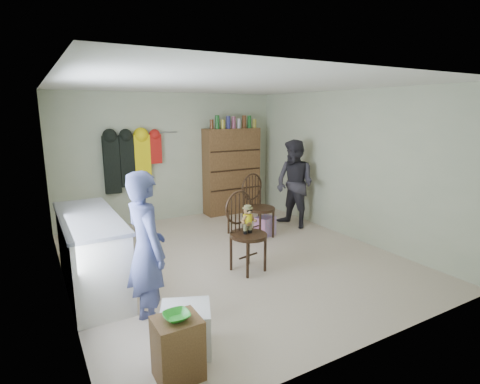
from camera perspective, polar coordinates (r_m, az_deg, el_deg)
ground_plane at (r=5.68m, az=-1.20°, el=-10.06°), size 5.00×5.00×0.00m
room_walls at (r=5.75m, az=-3.83°, el=6.47°), size 5.00×5.00×5.00m
counter at (r=4.94m, az=-21.72°, el=-8.58°), size 0.64×1.86×0.94m
stool at (r=3.34m, az=-9.45°, el=-22.46°), size 0.37×0.32×0.53m
bowl at (r=3.19m, az=-9.64°, el=-18.16°), size 0.21×0.21×0.05m
plastic_tub at (r=3.66m, az=-8.24°, el=-19.97°), size 0.57×0.56×0.42m
chair_front at (r=5.09m, az=0.84°, el=-5.32°), size 0.58×0.58×1.10m
chair_far at (r=6.45m, az=2.63°, el=-1.76°), size 0.59×0.59×1.11m
striped_bag at (r=6.63m, az=3.87°, el=-5.20°), size 0.38×0.34×0.34m
person_left at (r=3.86m, az=-14.06°, el=-8.65°), size 0.46×0.63×1.61m
person_right at (r=7.04m, az=8.31°, el=1.21°), size 0.77×0.90×1.64m
dresser at (r=7.96m, az=-1.29°, el=3.32°), size 1.20×0.39×2.07m
coat_rack at (r=7.25m, az=-16.24°, el=4.60°), size 1.42×0.12×1.09m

